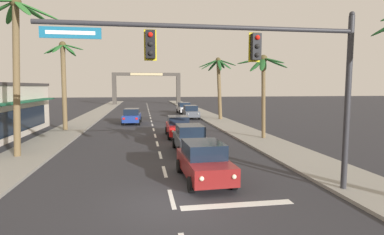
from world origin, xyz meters
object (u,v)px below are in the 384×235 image
object	(u,v)px
sedan_lead_at_stop_bar	(204,161)
sedan_oncoming_far	(132,116)
sedan_fifth_in_queue	(178,126)
palm_right_third	(219,78)
sedan_parked_nearest_kerb	(184,108)
sedan_third_in_queue	(190,138)
traffic_signal_mast	(258,63)
palm_left_second	(16,46)
palm_right_second	(263,75)
town_gateway_arch	(147,84)
palm_left_third	(64,72)
sedan_parked_mid_kerb	(191,112)

from	to	relation	value
sedan_lead_at_stop_bar	sedan_oncoming_far	bearing A→B (deg)	100.03
sedan_fifth_in_queue	sedan_oncoming_far	world-z (taller)	same
sedan_oncoming_far	palm_right_third	size ratio (longest dim) A/B	0.60
sedan_parked_nearest_kerb	sedan_third_in_queue	bearing A→B (deg)	-96.90
traffic_signal_mast	sedan_fifth_in_queue	bearing A→B (deg)	95.01
sedan_fifth_in_queue	palm_left_second	world-z (taller)	palm_left_second
sedan_lead_at_stop_bar	palm_right_second	distance (m)	12.15
sedan_third_in_queue	sedan_oncoming_far	world-z (taller)	same
palm_right_third	sedan_parked_nearest_kerb	bearing A→B (deg)	106.39
traffic_signal_mast	sedan_third_in_queue	distance (m)	9.30
sedan_lead_at_stop_bar	palm_left_second	size ratio (longest dim) A/B	0.50
sedan_parked_nearest_kerb	town_gateway_arch	bearing A→B (deg)	102.24
sedan_fifth_in_queue	palm_left_second	xyz separation A→B (m)	(-9.71, -6.18, 5.45)
sedan_fifth_in_queue	palm_left_third	xyz separation A→B (m)	(-9.86, 4.70, 4.55)
traffic_signal_mast	sedan_oncoming_far	world-z (taller)	traffic_signal_mast
sedan_fifth_in_queue	sedan_third_in_queue	bearing A→B (deg)	-89.26
sedan_third_in_queue	palm_left_third	xyz separation A→B (m)	(-9.94, 10.64, 4.55)
traffic_signal_mast	sedan_fifth_in_queue	xyz separation A→B (m)	(-1.25, 14.22, -4.07)
palm_left_second	palm_left_third	xyz separation A→B (m)	(-0.15, 10.88, -0.90)
sedan_fifth_in_queue	sedan_lead_at_stop_bar	bearing A→B (deg)	-91.18
traffic_signal_mast	sedan_oncoming_far	distance (m)	24.69
sedan_third_in_queue	town_gateway_arch	size ratio (longest dim) A/B	0.29
palm_left_second	town_gateway_arch	world-z (taller)	palm_left_second
sedan_third_in_queue	sedan_fifth_in_queue	size ratio (longest dim) A/B	1.00
sedan_lead_at_stop_bar	palm_left_second	world-z (taller)	palm_left_second
sedan_fifth_in_queue	sedan_parked_mid_kerb	world-z (taller)	same
sedan_oncoming_far	palm_left_third	world-z (taller)	palm_left_third
sedan_oncoming_far	sedan_parked_mid_kerb	bearing A→B (deg)	32.06
sedan_oncoming_far	palm_left_third	xyz separation A→B (m)	(-5.82, -4.85, 4.55)
sedan_parked_nearest_kerb	sedan_lead_at_stop_bar	bearing A→B (deg)	-96.23
sedan_lead_at_stop_bar	sedan_third_in_queue	size ratio (longest dim) A/B	1.01
town_gateway_arch	sedan_oncoming_far	bearing A→B (deg)	-93.47
sedan_third_in_queue	palm_left_third	bearing A→B (deg)	133.04
palm_right_second	palm_right_third	size ratio (longest dim) A/B	0.86
sedan_parked_nearest_kerb	palm_right_second	distance (m)	24.36
palm_left_third	sedan_parked_nearest_kerb	bearing A→B (deg)	51.57
palm_right_third	town_gateway_arch	world-z (taller)	palm_right_third
sedan_oncoming_far	palm_left_second	xyz separation A→B (m)	(-5.68, -15.74, 5.45)
sedan_fifth_in_queue	palm_right_third	xyz separation A→B (m)	(6.27, 11.59, 4.29)
sedan_third_in_queue	sedan_parked_mid_kerb	distance (m)	20.30
sedan_lead_at_stop_bar	sedan_fifth_in_queue	distance (m)	11.88
sedan_lead_at_stop_bar	sedan_parked_nearest_kerb	xyz separation A→B (m)	(3.63, 33.28, 0.00)
traffic_signal_mast	sedan_parked_nearest_kerb	xyz separation A→B (m)	(2.14, 35.62, -4.07)
sedan_fifth_in_queue	palm_right_third	bearing A→B (deg)	61.58
sedan_lead_at_stop_bar	town_gateway_arch	xyz separation A→B (m)	(-1.61, 57.44, 3.79)
palm_right_second	palm_left_third	bearing A→B (deg)	156.07
traffic_signal_mast	palm_right_second	world-z (taller)	traffic_signal_mast
sedan_fifth_in_queue	sedan_parked_nearest_kerb	size ratio (longest dim) A/B	1.00
sedan_lead_at_stop_bar	sedan_parked_mid_kerb	bearing A→B (deg)	82.37
sedan_fifth_in_queue	town_gateway_arch	world-z (taller)	town_gateway_arch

